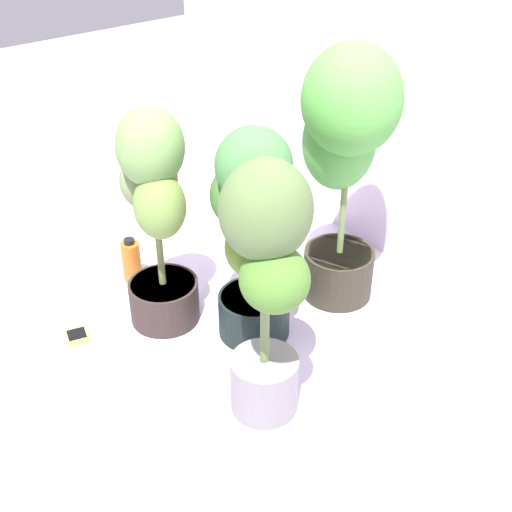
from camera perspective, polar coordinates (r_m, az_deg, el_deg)
name	(u,v)px	position (r m, az deg, el deg)	size (l,w,h in m)	color
ground_plane	(236,342)	(2.47, -1.69, -7.20)	(8.00, 8.00, 0.00)	silver
mylar_back_wall	(434,18)	(2.54, 14.62, 18.65)	(3.20, 0.01, 2.00)	silver
potted_plant_back_center	(346,146)	(2.42, 7.52, 9.10)	(0.49, 0.47, 0.99)	#2E291D
potted_plant_center	(252,222)	(2.26, -0.30, 2.86)	(0.45, 0.34, 0.80)	black
potted_plant_front_left	(156,209)	(2.34, -8.37, 3.87)	(0.35, 0.31, 0.83)	#302521
potted_plant_front_right	(266,272)	(1.90, 0.82, -1.34)	(0.37, 0.29, 0.86)	slate
hygrometer_box	(77,336)	(2.55, -14.72, -6.52)	(0.10, 0.10, 0.03)	#C8D050
nutrient_bottle	(131,261)	(2.77, -10.36, -0.40)	(0.08, 0.08, 0.19)	#B8611C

